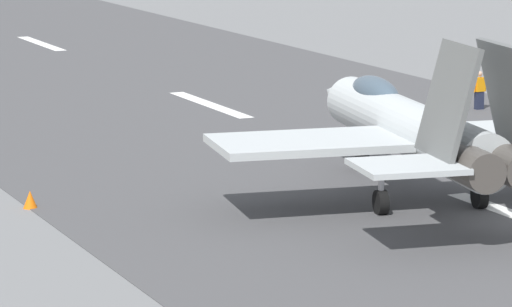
# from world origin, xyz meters

# --- Properties ---
(fighter_jet) EXTENTS (16.46, 13.39, 5.53)m
(fighter_jet) POSITION_xyz_m (4.01, 1.74, 2.34)
(fighter_jet) COLOR #B5BCBD
(fighter_jet) RESTS_ON ground
(crew_person) EXTENTS (0.32, 0.70, 1.68)m
(crew_person) POSITION_xyz_m (18.23, -10.10, 0.84)
(crew_person) COLOR #1E2338
(crew_person) RESTS_ON ground
(marker_cone_mid) EXTENTS (0.44, 0.44, 0.55)m
(marker_cone_mid) POSITION_xyz_m (7.95, 12.93, 0.28)
(marker_cone_mid) COLOR orange
(marker_cone_mid) RESTS_ON ground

